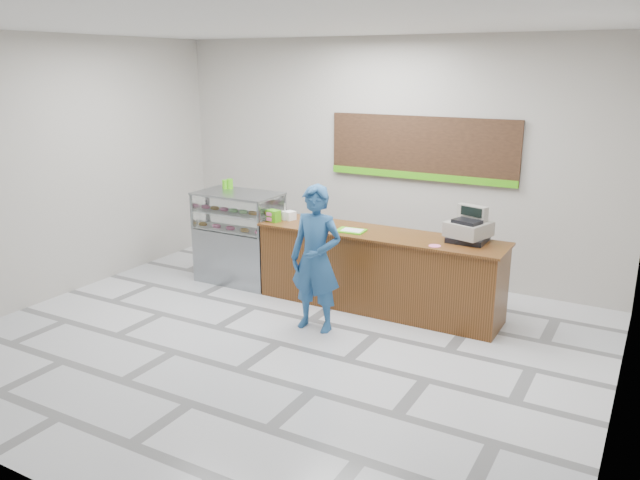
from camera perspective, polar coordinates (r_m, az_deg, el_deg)
The scene contains 16 objects.
floor at distance 7.31m, azimuth -3.84°, elevation -9.38°, with size 7.00×7.00×0.00m, color silver.
back_wall at distance 9.37m, azimuth 6.09°, elevation 7.38°, with size 7.00×7.00×0.00m, color #B4AEA5.
ceiling at distance 6.63m, azimuth -4.42°, elevation 19.17°, with size 7.00×7.00×0.00m, color silver.
sales_counter at distance 8.14m, azimuth 5.33°, elevation -2.81°, with size 3.26×0.76×1.03m.
display_case at distance 9.17m, azimuth -7.39°, elevation 0.30°, with size 1.22×0.72×1.33m.
menu_board at distance 9.10m, azimuth 9.23°, elevation 8.19°, with size 2.80×0.06×0.90m.
cash_register at distance 7.75m, azimuth 13.45°, elevation 1.03°, with size 0.56×0.57×0.42m.
card_terminal at distance 7.65m, azimuth 12.55°, elevation -0.17°, with size 0.08×0.15×0.04m, color black.
serving_tray at distance 8.02m, azimuth 2.86°, elevation 0.86°, with size 0.38×0.29×0.02m.
napkin_box at distance 8.62m, azimuth -2.81°, elevation 2.25°, with size 0.14×0.14×0.12m, color white.
straw_cup at distance 8.61m, azimuth -3.25°, elevation 2.25°, with size 0.08×0.08×0.12m, color silver.
promo_box at distance 8.53m, azimuth -4.28°, elevation 2.22°, with size 0.18×0.12×0.16m, color #49B212.
donut_decal at distance 7.49m, azimuth 10.45°, elevation -0.53°, with size 0.14×0.14×0.00m, color pink.
green_cup_left at distance 9.33m, azimuth -8.67°, elevation 5.05°, with size 0.08×0.08×0.13m, color #49B212.
green_cup_right at distance 9.33m, azimuth -8.24°, elevation 5.11°, with size 0.09×0.09×0.14m, color #49B212.
customer at distance 7.37m, azimuth -0.37°, elevation -1.73°, with size 0.64×0.42×1.77m, color #225083.
Camera 1 is at (3.65, -5.52, 3.10)m, focal length 35.00 mm.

